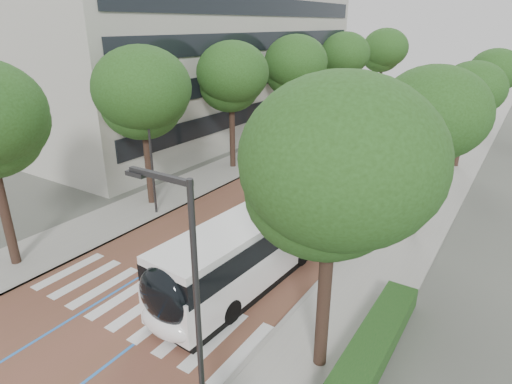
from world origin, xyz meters
TOP-DOWN VIEW (x-y plane):
  - ground at (0.00, 0.00)m, footprint 160.00×160.00m
  - road at (0.00, 40.00)m, footprint 11.00×140.00m
  - sidewalk_left at (-7.50, 40.00)m, footprint 4.00×140.00m
  - sidewalk_right at (7.50, 40.00)m, footprint 4.00×140.00m
  - kerb_left at (-5.60, 40.00)m, footprint 0.20×140.00m
  - kerb_right at (5.60, 40.00)m, footprint 0.20×140.00m
  - zebra_crossing at (0.20, 1.00)m, footprint 10.55×3.60m
  - lane_line_left at (-1.60, 40.00)m, footprint 0.12×126.00m
  - lane_line_right at (1.60, 40.00)m, footprint 0.12×126.00m
  - office_building at (-19.47, 28.00)m, footprint 18.11×40.00m
  - streetlight_near at (6.62, -3.00)m, footprint 1.82×0.20m
  - streetlight_far at (6.62, 22.00)m, footprint 1.82×0.20m
  - lamp_post_left at (-6.10, 8.00)m, footprint 0.14×0.14m
  - trees_left at (-7.50, 27.70)m, footprint 6.39×60.87m
  - trees_right at (7.70, 20.16)m, footprint 5.70×47.49m
  - lead_bus at (3.06, 8.34)m, footprint 3.62×18.51m
  - bus_queued_0 at (2.41, 24.41)m, footprint 2.57×12.40m
  - bus_queued_1 at (2.39, 37.04)m, footprint 3.11×12.50m
  - bus_queued_2 at (2.68, 49.94)m, footprint 3.07×12.50m

SIDE VIEW (x-z plane):
  - ground at x=0.00m, z-range 0.00..0.00m
  - road at x=0.00m, z-range 0.00..0.02m
  - lane_line_left at x=-1.60m, z-range 0.02..0.03m
  - lane_line_right at x=1.60m, z-range 0.02..0.03m
  - zebra_crossing at x=0.20m, z-range 0.02..0.03m
  - sidewalk_left at x=-7.50m, z-range 0.00..0.12m
  - sidewalk_right at x=7.50m, z-range 0.00..0.12m
  - kerb_left at x=-5.60m, z-range -0.01..0.13m
  - kerb_right at x=5.60m, z-range -0.01..0.13m
  - bus_queued_0 at x=2.41m, z-range 0.02..3.22m
  - bus_queued_1 at x=2.39m, z-range 0.02..3.22m
  - bus_queued_2 at x=2.68m, z-range 0.02..3.22m
  - lead_bus at x=3.06m, z-range 0.03..3.23m
  - lamp_post_left at x=-6.10m, z-range 0.12..8.12m
  - streetlight_near at x=6.62m, z-range 0.82..8.82m
  - streetlight_far at x=6.62m, z-range 0.82..8.82m
  - trees_right at x=7.70m, z-range 1.54..10.81m
  - trees_left at x=-7.50m, z-range 2.05..11.88m
  - office_building at x=-19.47m, z-range 0.00..14.00m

